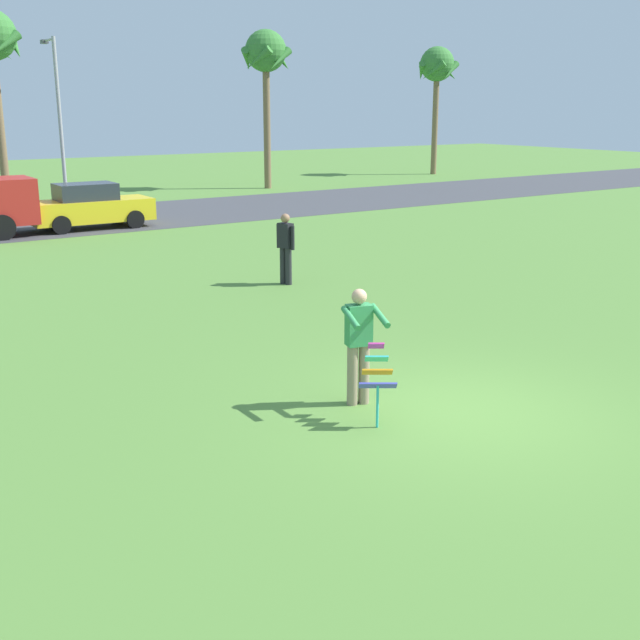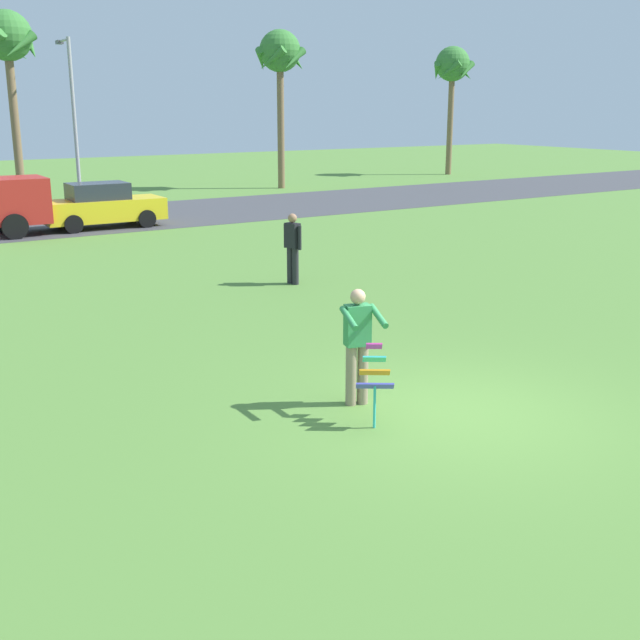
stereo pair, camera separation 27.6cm
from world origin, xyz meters
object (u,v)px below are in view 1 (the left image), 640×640
Objects in this scene: person_walker_near at (286,246)px; person_kite_flyer at (359,342)px; kite_held at (377,374)px; parked_car_yellow at (90,207)px; streetlight_pole at (58,111)px; palm_tree_far_left at (437,69)px; palm_tree_centre_far at (266,57)px.

person_kite_flyer is at bearing -114.12° from person_walker_near.
parked_car_yellow reaches higher than kite_held.
kite_held is 27.55m from streetlight_pole.
streetlight_pole is (1.24, 7.14, 3.22)m from parked_car_yellow.
person_walker_near reaches higher than parked_car_yellow.
kite_held is 9.01m from person_walker_near.
person_kite_flyer is 41.47m from palm_tree_far_left.
person_walker_near is at bearing -119.19° from palm_tree_centre_far.
parked_car_yellow is 0.53× the size of palm_tree_centre_far.
palm_tree_far_left is at bearing 22.67° from parked_car_yellow.
kite_held is at bearing -98.13° from streetlight_pole.
palm_tree_centre_far is 4.60× the size of person_walker_near.
palm_tree_centre_far is (14.85, 28.09, 5.64)m from person_kite_flyer.
person_walker_near is (3.38, 7.55, -0.02)m from person_kite_flyer.
person_kite_flyer is 0.22× the size of palm_tree_far_left.
streetlight_pole is 4.05× the size of person_walker_near.
parked_car_yellow is (2.40, 19.22, -0.18)m from person_kite_flyer.
streetlight_pole is 19.06m from person_walker_near.
palm_tree_centre_far reaches higher than person_walker_near.
person_kite_flyer is at bearing 72.93° from kite_held.
kite_held is 0.14× the size of palm_tree_centre_far.
palm_tree_centre_far is at bearing 62.38° from kite_held.
palm_tree_far_left is at bearing 8.07° from palm_tree_centre_far.
person_walker_near reaches higher than kite_held.
palm_tree_far_left is at bearing 42.17° from person_walker_near.
palm_tree_centre_far is 11.63m from streetlight_pole.
parked_car_yellow is 0.60× the size of streetlight_pole.
palm_tree_centre_far is at bearing 62.13° from person_kite_flyer.
streetlight_pole is (-24.49, -3.61, -2.40)m from palm_tree_far_left.
person_kite_flyer is at bearing -97.88° from streetlight_pole.
kite_held is 0.62× the size of person_walker_near.
streetlight_pole is at bearing 80.12° from parked_car_yellow.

